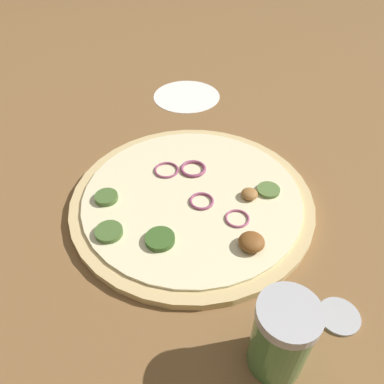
% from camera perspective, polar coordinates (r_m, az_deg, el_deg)
% --- Properties ---
extents(ground_plane, '(3.00, 3.00, 0.00)m').
position_cam_1_polar(ground_plane, '(0.57, 0.00, -1.61)').
color(ground_plane, brown).
extents(pizza, '(0.36, 0.36, 0.03)m').
position_cam_1_polar(pizza, '(0.56, 0.01, -1.13)').
color(pizza, '#D6B77A').
rests_on(pizza, ground_plane).
extents(spice_jar, '(0.06, 0.06, 0.10)m').
position_cam_1_polar(spice_jar, '(0.39, 13.47, -20.69)').
color(spice_jar, '#4C7F42').
rests_on(spice_jar, ground_plane).
extents(loose_cap, '(0.05, 0.05, 0.01)m').
position_cam_1_polar(loose_cap, '(0.48, 21.55, -17.08)').
color(loose_cap, '#B2B2B7').
rests_on(loose_cap, ground_plane).
extents(flour_patch, '(0.14, 0.14, 0.00)m').
position_cam_1_polar(flour_patch, '(0.83, -0.83, 14.43)').
color(flour_patch, white).
rests_on(flour_patch, ground_plane).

